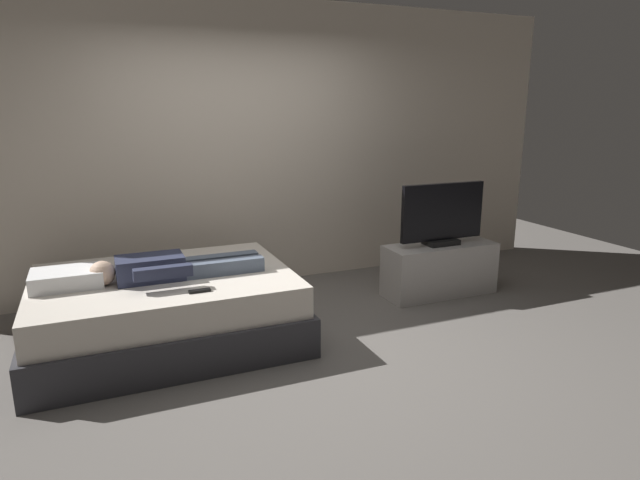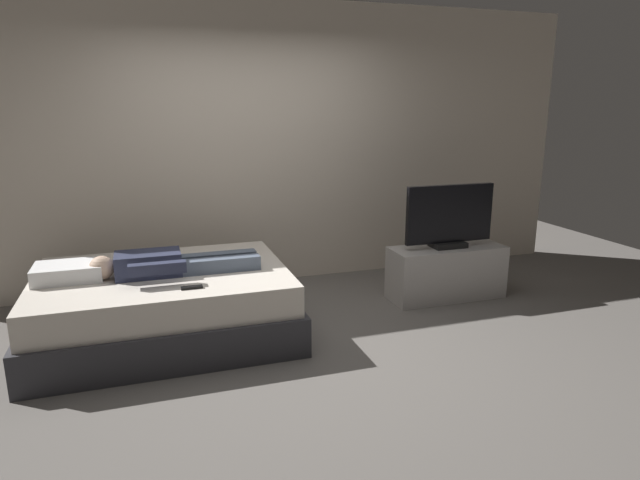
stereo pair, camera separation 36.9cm
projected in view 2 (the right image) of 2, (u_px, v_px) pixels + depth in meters
The scene contains 8 objects.
ground_plane at pixel (294, 350), 4.09m from camera, with size 10.00×10.00×0.00m, color slate.
back_wall at pixel (283, 146), 5.50m from camera, with size 6.40×0.10×2.80m, color beige.
bed at pixel (165, 304), 4.29m from camera, with size 1.97×1.49×0.54m.
pillow at pixel (69, 272), 4.01m from camera, with size 0.48×0.34×0.12m, color white.
person at pixel (166, 264), 4.13m from camera, with size 1.26×0.46×0.18m.
remote at pixel (192, 287), 3.82m from camera, with size 0.15×0.04×0.02m, color black.
tv_stand at pixel (446, 272), 5.16m from camera, with size 1.10×0.40×0.50m, color #B7B2AD.
tv at pixel (449, 217), 5.03m from camera, with size 0.88×0.20×0.59m.
Camera 2 is at (-0.99, -3.64, 1.80)m, focal length 30.41 mm.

